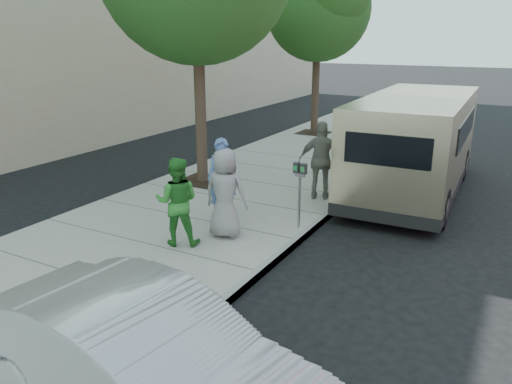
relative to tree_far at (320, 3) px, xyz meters
The scene contains 11 objects.
ground 11.36m from the tree_far, 77.30° to the right, with size 120.00×120.00×0.00m, color black.
sidewalk 11.17m from the tree_far, 82.85° to the right, with size 5.00×60.00×0.15m, color gray.
curb_face 11.70m from the tree_far, 69.73° to the right, with size 0.12×60.00×0.16m, color gray.
tree_far is the anchor object (origin of this frame).
parking_meter 10.73m from the tree_far, 69.58° to the right, with size 0.28×0.13×1.31m.
van 8.20m from the tree_far, 48.68° to the right, with size 2.38×6.62×2.43m.
sedan 15.96m from the tree_far, 73.96° to the right, with size 1.46×4.20×1.38m, color #ACB0B3.
person_officer 10.66m from the tree_far, 78.78° to the right, with size 0.62×0.41×1.70m, color #5373B1.
person_green_shirt 12.03m from the tree_far, 80.31° to the right, with size 0.79×0.61×1.62m, color #2B852C.
person_gray_shirt 11.44m from the tree_far, 76.73° to the right, with size 0.83×0.54×1.69m, color gray.
person_striped_polo 8.99m from the tree_far, 66.85° to the right, with size 1.06×0.44×1.81m, color slate.
Camera 1 is at (4.96, -7.93, 3.81)m, focal length 35.00 mm.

